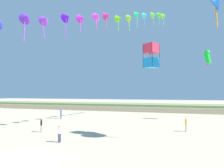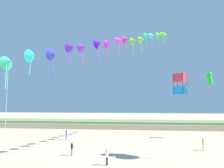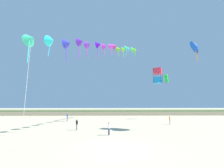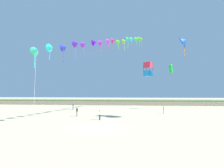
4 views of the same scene
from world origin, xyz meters
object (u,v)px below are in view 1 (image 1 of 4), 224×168
at_px(person_mid_center, 61,113).
at_px(person_far_left, 41,124).
at_px(person_near_left, 186,124).
at_px(large_kite_mid_trail, 151,56).
at_px(person_near_right, 60,132).
at_px(large_kite_high_solo, 207,57).

height_order(person_mid_center, person_far_left, person_mid_center).
height_order(person_near_left, person_far_left, person_near_left).
bearing_deg(person_far_left, person_mid_center, 111.50).
relative_size(person_mid_center, large_kite_mid_trail, 0.73).
xyz_separation_m(person_near_right, large_kite_high_solo, (14.73, 18.71, 9.12)).
relative_size(person_far_left, large_kite_high_solo, 0.59).
distance_m(person_near_right, person_far_left, 5.74).
distance_m(person_mid_center, large_kite_high_solo, 25.61).
height_order(person_mid_center, large_kite_high_solo, large_kite_high_solo).
relative_size(person_near_right, person_mid_center, 0.88).
bearing_deg(person_mid_center, large_kite_high_solo, 10.45).
xyz_separation_m(person_near_right, large_kite_mid_trail, (7.63, 4.20, 7.19)).
bearing_deg(person_near_left, person_near_right, -141.82).
relative_size(person_near_left, large_kite_high_solo, 0.61).
height_order(person_near_left, large_kite_high_solo, large_kite_high_solo).
relative_size(person_mid_center, large_kite_high_solo, 0.69).
relative_size(person_near_left, large_kite_mid_trail, 0.66).
xyz_separation_m(person_near_right, person_far_left, (-4.57, 3.48, -0.02)).
bearing_deg(person_near_right, large_kite_mid_trail, 28.84).
distance_m(person_mid_center, large_kite_mid_trail, 20.61).
distance_m(person_far_left, large_kite_high_solo, 26.23).
xyz_separation_m(person_far_left, large_kite_high_solo, (19.29, 15.23, 9.14)).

